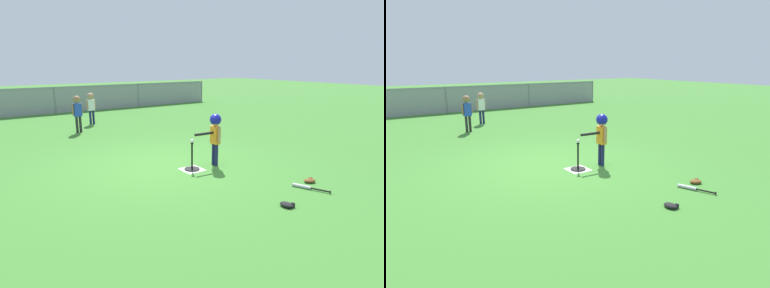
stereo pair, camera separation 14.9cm
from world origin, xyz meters
TOP-DOWN VIEW (x-y plane):
  - ground_plane at (0.00, 0.00)m, footprint 60.00×60.00m
  - home_plate at (0.39, -0.57)m, footprint 0.44×0.44m
  - batting_tee at (0.39, -0.57)m, footprint 0.32×0.32m
  - baseball_on_tee at (0.39, -0.57)m, footprint 0.07×0.07m
  - batter_child at (0.96, -0.60)m, footprint 0.63×0.32m
  - fielder_deep_left at (0.42, 5.72)m, footprint 0.34×0.22m
  - fielder_deep_right at (-0.40, 4.56)m, footprint 0.34×0.23m
  - spare_bat_silver at (1.42, -2.59)m, footprint 0.28×0.63m
  - glove_by_plate at (0.54, -2.89)m, footprint 0.18×0.23m
  - glove_near_bats at (1.75, -2.44)m, footprint 0.26×0.23m
  - outfield_fence at (0.00, 9.25)m, footprint 16.06×0.06m

SIDE VIEW (x-z plane):
  - ground_plane at x=0.00m, z-range 0.00..0.00m
  - home_plate at x=0.39m, z-range 0.00..0.01m
  - spare_bat_silver at x=1.42m, z-range 0.00..0.06m
  - glove_by_plate at x=0.54m, z-range 0.00..0.07m
  - glove_near_bats at x=1.75m, z-range 0.00..0.07m
  - batting_tee at x=0.39m, z-range -0.20..0.37m
  - baseball_on_tee at x=0.39m, z-range 0.58..0.65m
  - outfield_fence at x=0.00m, z-range 0.04..1.19m
  - fielder_deep_left at x=0.42m, z-range 0.16..1.29m
  - fielder_deep_right at x=-0.40m, z-range 0.17..1.34m
  - batter_child at x=0.96m, z-range 0.24..1.36m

